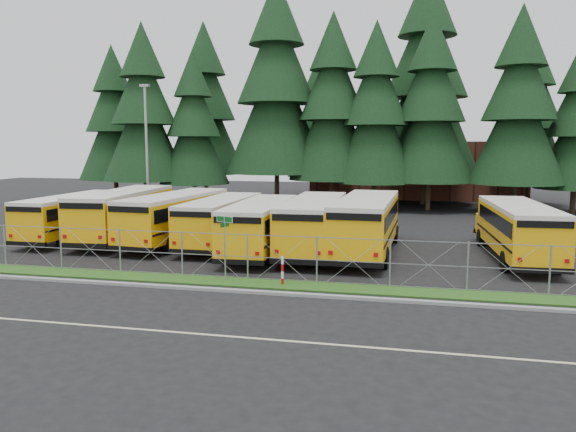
# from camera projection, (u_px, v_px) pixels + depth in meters

# --- Properties ---
(ground) EXTENTS (120.00, 120.00, 0.00)m
(ground) POSITION_uv_depth(u_px,v_px,m) (276.00, 275.00, 24.83)
(ground) COLOR black
(ground) RESTS_ON ground
(curb) EXTENTS (50.00, 0.25, 0.12)m
(curb) POSITION_uv_depth(u_px,v_px,m) (257.00, 292.00, 21.82)
(curb) COLOR gray
(curb) RESTS_ON ground
(grass_verge) EXTENTS (50.00, 1.40, 0.06)m
(grass_verge) POSITION_uv_depth(u_px,v_px,m) (266.00, 284.00, 23.18)
(grass_verge) COLOR #224714
(grass_verge) RESTS_ON ground
(road_lane_line) EXTENTS (50.00, 0.12, 0.01)m
(road_lane_line) POSITION_uv_depth(u_px,v_px,m) (213.00, 335.00, 17.09)
(road_lane_line) COLOR beige
(road_lane_line) RESTS_ON ground
(chainlink_fence) EXTENTS (44.00, 0.10, 2.00)m
(chainlink_fence) POSITION_uv_depth(u_px,v_px,m) (270.00, 258.00, 23.73)
(chainlink_fence) COLOR #999DA2
(chainlink_fence) RESTS_ON ground
(brick_building) EXTENTS (22.00, 10.00, 6.00)m
(brick_building) POSITION_uv_depth(u_px,v_px,m) (416.00, 169.00, 61.83)
(brick_building) COLOR brown
(brick_building) RESTS_ON ground
(bus_0) EXTENTS (2.45, 10.25, 2.68)m
(bus_0) POSITION_uv_depth(u_px,v_px,m) (76.00, 217.00, 34.23)
(bus_0) COLOR #FFB408
(bus_0) RESTS_ON ground
(bus_1) EXTENTS (3.50, 11.61, 3.00)m
(bus_1) POSITION_uv_depth(u_px,v_px,m) (126.00, 215.00, 33.96)
(bus_1) COLOR #FFB408
(bus_1) RESTS_ON ground
(bus_2) EXTENTS (3.50, 11.25, 2.90)m
(bus_2) POSITION_uv_depth(u_px,v_px,m) (178.00, 218.00, 32.80)
(bus_2) COLOR #FFB408
(bus_2) RESTS_ON ground
(bus_3) EXTENTS (2.49, 10.35, 2.71)m
(bus_3) POSITION_uv_depth(u_px,v_px,m) (223.00, 222.00, 32.02)
(bus_3) COLOR #FFB408
(bus_3) RESTS_ON ground
(bus_4) EXTENTS (2.87, 10.63, 2.76)m
(bus_4) POSITION_uv_depth(u_px,v_px,m) (262.00, 227.00, 29.74)
(bus_4) COLOR #FFB408
(bus_4) RESTS_ON ground
(bus_5) EXTENTS (2.88, 11.13, 2.90)m
(bus_5) POSITION_uv_depth(u_px,v_px,m) (315.00, 226.00, 29.86)
(bus_5) COLOR #FFB408
(bus_5) RESTS_ON ground
(bus_6) EXTENTS (3.09, 11.64, 3.03)m
(bus_6) POSITION_uv_depth(u_px,v_px,m) (367.00, 226.00, 29.44)
(bus_6) COLOR #FFB408
(bus_6) RESTS_ON ground
(bus_east) EXTENTS (3.11, 10.92, 2.83)m
(bus_east) POSITION_uv_depth(u_px,v_px,m) (516.00, 231.00, 28.15)
(bus_east) COLOR #FFB408
(bus_east) RESTS_ON ground
(street_sign) EXTENTS (0.79, 0.52, 2.81)m
(street_sign) POSITION_uv_depth(u_px,v_px,m) (225.00, 235.00, 23.36)
(street_sign) COLOR #999DA2
(street_sign) RESTS_ON ground
(striped_bollard) EXTENTS (0.11, 0.11, 1.20)m
(striped_bollard) POSITION_uv_depth(u_px,v_px,m) (282.00, 271.00, 23.00)
(striped_bollard) COLOR #B20C0C
(striped_bollard) RESTS_ON ground
(light_standard) EXTENTS (0.70, 0.35, 10.14)m
(light_standard) POSITION_uv_depth(u_px,v_px,m) (147.00, 147.00, 42.06)
(light_standard) COLOR #999DA2
(light_standard) RESTS_ON ground
(conifer_0) EXTENTS (6.95, 6.95, 15.37)m
(conifer_0) POSITION_uv_depth(u_px,v_px,m) (114.00, 124.00, 55.31)
(conifer_0) COLOR black
(conifer_0) RESTS_ON ground
(conifer_1) EXTENTS (7.52, 7.52, 16.63)m
(conifer_1) POSITION_uv_depth(u_px,v_px,m) (144.00, 116.00, 50.89)
(conifer_1) COLOR black
(conifer_1) RESTS_ON ground
(conifer_2) EXTENTS (6.43, 6.43, 14.21)m
(conifer_2) POSITION_uv_depth(u_px,v_px,m) (194.00, 129.00, 51.26)
(conifer_2) COLOR black
(conifer_2) RESTS_ON ground
(conifer_3) EXTENTS (9.44, 9.44, 20.87)m
(conifer_3) POSITION_uv_depth(u_px,v_px,m) (277.00, 93.00, 51.49)
(conifer_3) COLOR black
(conifer_3) RESTS_ON ground
(conifer_4) EXTENTS (7.85, 7.85, 17.36)m
(conifer_4) POSITION_uv_depth(u_px,v_px,m) (333.00, 111.00, 50.01)
(conifer_4) COLOR black
(conifer_4) RESTS_ON ground
(conifer_5) EXTENTS (7.35, 7.35, 16.25)m
(conifer_5) POSITION_uv_depth(u_px,v_px,m) (375.00, 116.00, 48.43)
(conifer_5) COLOR black
(conifer_5) RESTS_ON ground
(conifer_6) EXTENTS (7.64, 7.64, 16.91)m
(conifer_6) POSITION_uv_depth(u_px,v_px,m) (431.00, 112.00, 48.13)
(conifer_6) COLOR black
(conifer_6) RESTS_ON ground
(conifer_7) EXTENTS (7.67, 7.67, 16.95)m
(conifer_7) POSITION_uv_depth(u_px,v_px,m) (519.00, 110.00, 45.67)
(conifer_7) COLOR black
(conifer_7) RESTS_ON ground
(conifer_10) EXTENTS (8.20, 8.20, 18.14)m
(conifer_10) POSITION_uv_depth(u_px,v_px,m) (205.00, 111.00, 57.84)
(conifer_10) COLOR black
(conifer_10) RESTS_ON ground
(conifer_11) EXTENTS (7.10, 7.10, 15.70)m
(conifer_11) POSITION_uv_depth(u_px,v_px,m) (321.00, 124.00, 58.95)
(conifer_11) COLOR black
(conifer_11) RESTS_ON ground
(conifer_12) EXTENTS (10.03, 10.03, 22.19)m
(conifer_12) POSITION_uv_depth(u_px,v_px,m) (426.00, 86.00, 52.27)
(conifer_12) COLOR black
(conifer_12) RESTS_ON ground
(conifer_13) EXTENTS (7.14, 7.14, 15.79)m
(conifer_13) POSITION_uv_depth(u_px,v_px,m) (532.00, 121.00, 52.31)
(conifer_13) COLOR black
(conifer_13) RESTS_ON ground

